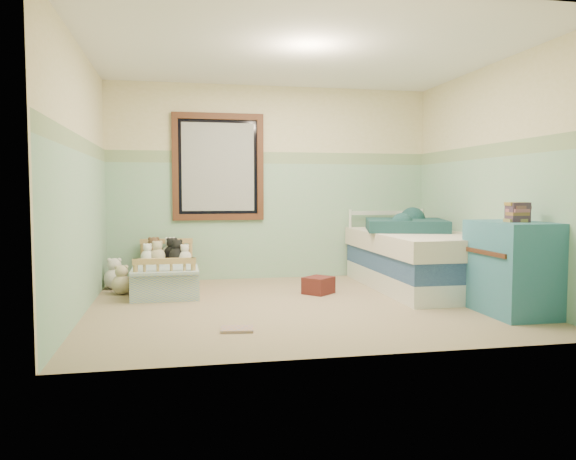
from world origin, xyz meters
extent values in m
cube|color=#897858|center=(0.00, 0.00, -0.01)|extent=(4.20, 3.60, 0.02)
cube|color=white|center=(0.00, 0.00, 2.51)|extent=(4.20, 3.60, 0.02)
cube|color=beige|center=(0.00, 1.80, 1.25)|extent=(4.20, 0.04, 2.50)
cube|color=beige|center=(0.00, -1.80, 1.25)|extent=(4.20, 0.04, 2.50)
cube|color=beige|center=(-2.10, 0.00, 1.25)|extent=(0.04, 3.60, 2.50)
cube|color=beige|center=(2.10, 0.00, 1.25)|extent=(0.04, 3.60, 2.50)
cube|color=#94B49D|center=(0.00, 1.79, 0.75)|extent=(4.20, 0.01, 1.50)
cube|color=#3B653D|center=(0.00, 1.79, 1.57)|extent=(4.20, 0.01, 0.15)
cube|color=#452417|center=(-0.70, 1.76, 1.45)|extent=(1.16, 0.06, 1.36)
cube|color=beige|center=(-0.70, 1.77, 1.45)|extent=(0.92, 0.01, 1.12)
cube|color=#AE864E|center=(-1.36, 1.05, 0.08)|extent=(0.64, 1.29, 0.17)
cube|color=silver|center=(-1.36, 1.05, 0.23)|extent=(0.59, 1.23, 0.12)
cube|color=#678ED7|center=(-1.36, 0.65, 0.30)|extent=(0.70, 0.64, 0.03)
sphere|color=brown|center=(-1.51, 1.55, 0.39)|extent=(0.20, 0.20, 0.20)
sphere|color=white|center=(-1.31, 1.55, 0.38)|extent=(0.20, 0.20, 0.20)
sphere|color=#CBBA90|center=(-1.46, 1.33, 0.38)|extent=(0.18, 0.18, 0.18)
sphere|color=black|center=(-1.23, 1.33, 0.38)|extent=(0.19, 0.19, 0.19)
sphere|color=silver|center=(-1.95, 1.30, 0.12)|extent=(0.25, 0.25, 0.25)
sphere|color=#CBBA90|center=(-1.84, 0.93, 0.11)|extent=(0.22, 0.22, 0.22)
cube|color=white|center=(1.55, 0.63, 0.11)|extent=(1.08, 2.17, 0.22)
cube|color=navy|center=(1.55, 0.63, 0.33)|extent=(1.08, 2.17, 0.22)
cube|color=silver|center=(1.55, 0.63, 0.55)|extent=(1.13, 2.21, 0.22)
cube|color=#0E3035|center=(1.50, 0.93, 0.73)|extent=(1.16, 1.20, 0.14)
cube|color=teal|center=(1.82, -0.78, 0.43)|extent=(0.54, 0.86, 0.86)
cube|color=brown|center=(1.82, -0.86, 0.95)|extent=(0.18, 0.14, 0.18)
cube|color=maroon|center=(0.31, 0.55, 0.09)|extent=(0.40, 0.40, 0.19)
cube|color=orange|center=(-0.75, -0.93, 0.01)|extent=(0.29, 0.23, 0.02)
sphere|color=black|center=(-1.29, 1.48, 0.38)|extent=(0.20, 0.20, 0.20)
sphere|color=white|center=(-1.57, 1.34, 0.37)|extent=(0.16, 0.16, 0.16)
sphere|color=silver|center=(-1.14, 1.28, 0.36)|extent=(0.15, 0.15, 0.15)
camera|label=1|loc=(-1.22, -5.45, 1.14)|focal=34.93mm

